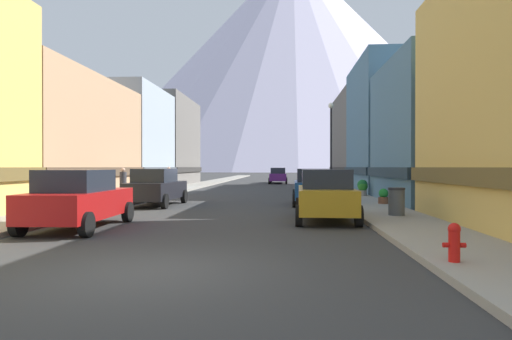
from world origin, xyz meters
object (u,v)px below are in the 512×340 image
at_px(car_driving_0, 278,176).
at_px(car_right_1, 313,186).
at_px(potted_plant_0, 383,196).
at_px(car_left_1, 156,187).
at_px(car_driving_1, 278,175).
at_px(pedestrian_1, 336,180).
at_px(car_right_0, 325,195).
at_px(streetlamp_right, 331,134).
at_px(trash_bin_right, 396,201).
at_px(car_left_0, 79,199).
at_px(fire_hydrant_near, 454,241).
at_px(potted_plant_2, 363,188).
at_px(potted_plant_1, 362,187).
at_px(pedestrian_0, 169,179).
at_px(pedestrian_2, 123,185).

bearing_deg(car_driving_0, car_right_1, -85.43).
bearing_deg(potted_plant_0, car_left_1, -179.31).
bearing_deg(car_driving_1, pedestrian_1, -75.80).
bearing_deg(car_right_0, potted_plant_0, 60.24).
distance_m(car_driving_1, streetlamp_right, 24.09).
xyz_separation_m(car_driving_1, trash_bin_right, (4.75, -36.39, -0.26)).
height_order(car_left_0, trash_bin_right, car_left_0).
xyz_separation_m(fire_hydrant_near, trash_bin_right, (0.90, 7.80, 0.12)).
bearing_deg(trash_bin_right, potted_plant_2, 86.51).
distance_m(potted_plant_1, potted_plant_2, 0.11).
relative_size(potted_plant_2, streetlamp_right, 0.14).
xyz_separation_m(car_driving_1, fire_hydrant_near, (3.85, -44.18, -0.37)).
bearing_deg(car_right_1, car_right_0, -90.00).
bearing_deg(pedestrian_1, car_left_0, -115.50).
distance_m(pedestrian_0, pedestrian_2, 9.26).
xyz_separation_m(car_left_1, car_right_1, (7.60, 1.11, 0.00)).
distance_m(fire_hydrant_near, streetlamp_right, 20.88).
relative_size(car_driving_0, potted_plant_2, 5.19).
bearing_deg(potted_plant_2, pedestrian_2, -165.08).
distance_m(fire_hydrant_near, pedestrian_0, 26.86).
height_order(car_right_1, fire_hydrant_near, car_right_1).
bearing_deg(potted_plant_1, car_left_0, -128.08).
bearing_deg(car_right_0, pedestrian_0, 120.70).
height_order(car_right_0, car_driving_1, same).
relative_size(car_left_0, car_right_1, 1.00).
height_order(car_left_0, fire_hydrant_near, car_left_0).
height_order(car_left_0, car_right_0, same).
bearing_deg(potted_plant_2, trash_bin_right, -93.49).
distance_m(car_left_0, streetlamp_right, 18.57).
bearing_deg(car_right_1, car_left_0, -129.85).
distance_m(car_left_1, fire_hydrant_near, 15.74).
bearing_deg(pedestrian_2, potted_plant_2, 14.92).
distance_m(trash_bin_right, pedestrian_2, 14.47).
relative_size(trash_bin_right, pedestrian_2, 0.58).
distance_m(fire_hydrant_near, trash_bin_right, 7.85).
height_order(car_left_0, potted_plant_2, car_left_0).
distance_m(car_right_1, pedestrian_0, 14.42).
xyz_separation_m(car_driving_1, pedestrian_0, (-7.85, -20.01, 0.05)).
xyz_separation_m(car_left_0, car_right_0, (7.60, 2.52, 0.00)).
height_order(pedestrian_1, pedestrian_2, pedestrian_2).
bearing_deg(car_right_0, streetlamp_right, 83.37).
height_order(car_left_1, pedestrian_0, pedestrian_0).
bearing_deg(car_driving_0, pedestrian_1, -73.37).
bearing_deg(potted_plant_0, car_driving_1, 99.78).
relative_size(car_driving_1, pedestrian_2, 2.62).
bearing_deg(pedestrian_0, car_right_0, -59.30).
bearing_deg(car_left_1, potted_plant_1, 28.19).
bearing_deg(car_right_1, car_driving_0, 94.57).
bearing_deg(potted_plant_1, car_driving_0, 103.29).
height_order(trash_bin_right, potted_plant_2, trash_bin_right).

